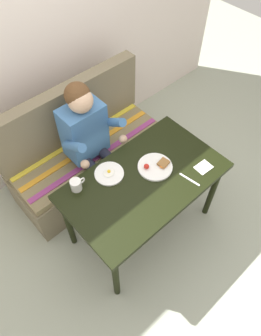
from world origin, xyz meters
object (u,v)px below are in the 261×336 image
(plate_eggs, at_px, (109,174))
(person, at_px, (90,137))
(fork, at_px, (190,180))
(table, at_px, (144,186))
(napkin, at_px, (204,167))
(plate_breakfast, at_px, (156,166))
(couch, at_px, (86,155))
(coffee_mug, at_px, (76,185))

(plate_eggs, bearing_deg, person, 73.29)
(fork, bearing_deg, table, 128.56)
(napkin, bearing_deg, person, 118.89)
(table, bearing_deg, napkin, -28.44)
(table, bearing_deg, plate_breakfast, 9.40)
(couch, height_order, plate_breakfast, couch)
(couch, xyz_separation_m, fork, (0.24, -0.99, 0.40))
(napkin, height_order, fork, napkin)
(coffee_mug, relative_size, fork, 0.69)
(plate_breakfast, distance_m, coffee_mug, 0.60)
(couch, xyz_separation_m, napkin, (0.40, -0.98, 0.40))
(coffee_mug, height_order, fork, coffee_mug)
(plate_breakfast, xyz_separation_m, plate_eggs, (-0.30, 0.18, -0.00))
(couch, height_order, coffee_mug, couch)
(couch, height_order, plate_eggs, couch)
(plate_eggs, bearing_deg, plate_breakfast, -31.79)
(plate_breakfast, bearing_deg, napkin, -42.31)
(table, height_order, fork, fork)
(plate_breakfast, relative_size, coffee_mug, 2.20)
(table, distance_m, couch, 0.83)
(table, height_order, person, person)
(table, xyz_separation_m, person, (-0.04, 0.59, 0.09))
(plate_eggs, height_order, coffee_mug, coffee_mug)
(couch, xyz_separation_m, plate_breakfast, (0.14, -0.74, 0.41))
(table, relative_size, coffee_mug, 10.17)
(napkin, distance_m, fork, 0.16)
(person, xyz_separation_m, napkin, (0.45, -0.81, -0.01))
(plate_eggs, relative_size, napkin, 1.80)
(person, bearing_deg, couch, 75.83)
(plate_eggs, bearing_deg, coffee_mug, 166.80)
(napkin, bearing_deg, coffee_mug, 149.19)
(table, relative_size, couch, 0.83)
(fork, bearing_deg, plate_eggs, 124.25)
(person, bearing_deg, napkin, -61.11)
(person, height_order, napkin, person)
(coffee_mug, xyz_separation_m, fork, (0.65, -0.49, -0.04))
(person, distance_m, plate_breakfast, 0.60)
(fork, bearing_deg, person, 100.55)
(plate_breakfast, xyz_separation_m, coffee_mug, (-0.54, 0.24, 0.03))
(couch, relative_size, napkin, 11.97)
(plate_breakfast, xyz_separation_m, napkin, (0.26, -0.24, -0.01))
(table, height_order, plate_eggs, plate_eggs)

